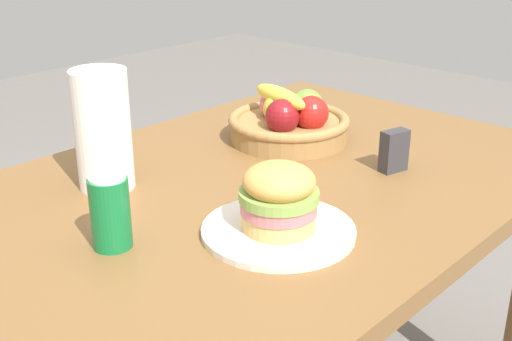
# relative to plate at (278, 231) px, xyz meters

# --- Properties ---
(dining_table) EXTENTS (1.40, 0.90, 0.75)m
(dining_table) POSITION_rel_plate_xyz_m (0.13, 0.18, -0.11)
(dining_table) COLOR brown
(dining_table) RESTS_ON ground_plane
(plate) EXTENTS (0.27, 0.27, 0.01)m
(plate) POSITION_rel_plate_xyz_m (0.00, 0.00, 0.00)
(plate) COLOR silver
(plate) RESTS_ON dining_table
(sandwich) EXTENTS (0.14, 0.14, 0.12)m
(sandwich) POSITION_rel_plate_xyz_m (0.00, 0.00, 0.06)
(sandwich) COLOR #DBAD60
(sandwich) RESTS_ON plate
(soda_can) EXTENTS (0.07, 0.07, 0.13)m
(soda_can) POSITION_rel_plate_xyz_m (-0.22, 0.17, 0.06)
(soda_can) COLOR #147238
(soda_can) RESTS_ON dining_table
(fruit_basket) EXTENTS (0.29, 0.29, 0.14)m
(fruit_basket) POSITION_rel_plate_xyz_m (0.38, 0.30, 0.04)
(fruit_basket) COLOR #9E7542
(fruit_basket) RESTS_ON dining_table
(paper_towel_roll) EXTENTS (0.11, 0.11, 0.24)m
(paper_towel_roll) POSITION_rel_plate_xyz_m (-0.08, 0.39, 0.11)
(paper_towel_roll) COLOR white
(paper_towel_roll) RESTS_ON dining_table
(napkin_holder) EXTENTS (0.07, 0.04, 0.09)m
(napkin_holder) POSITION_rel_plate_xyz_m (0.38, 0.01, 0.04)
(napkin_holder) COLOR #333338
(napkin_holder) RESTS_ON dining_table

